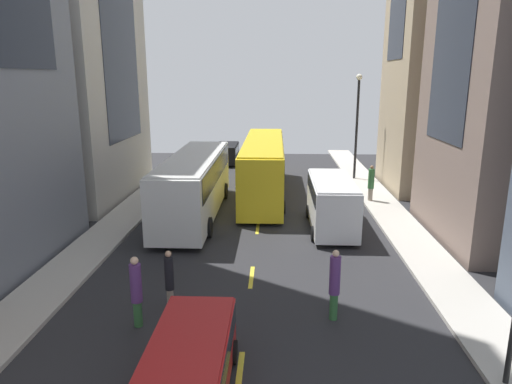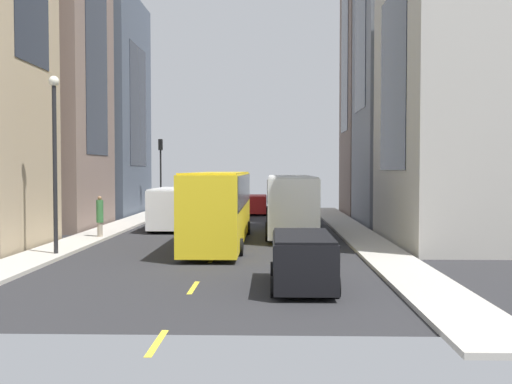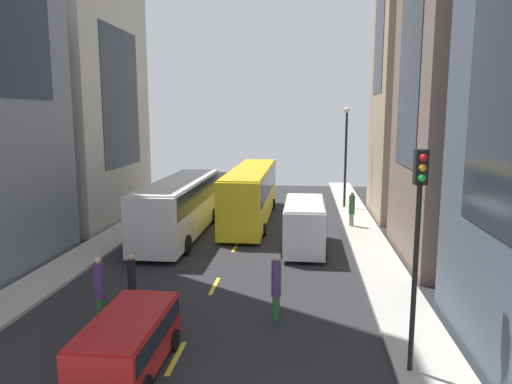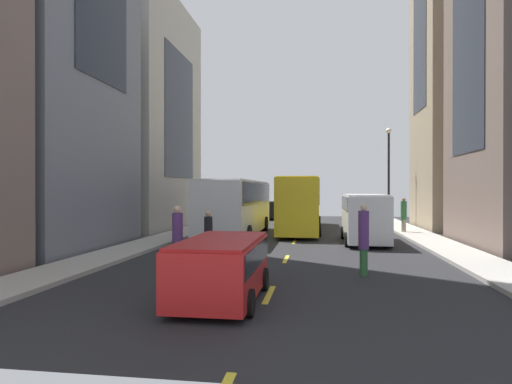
{
  "view_description": "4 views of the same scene",
  "coord_description": "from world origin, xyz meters",
  "px_view_note": "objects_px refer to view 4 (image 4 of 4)",
  "views": [
    {
      "loc": [
        0.88,
        -25.47,
        7.53
      ],
      "look_at": [
        -0.03,
        -4.33,
        2.22
      ],
      "focal_mm": 32.45,
      "sensor_mm": 36.0,
      "label": 1
    },
    {
      "loc": [
        -2.46,
        33.67,
        3.75
      ],
      "look_at": [
        -1.54,
        -2.03,
        2.38
      ],
      "focal_mm": 41.94,
      "sensor_mm": 36.0,
      "label": 2
    },
    {
      "loc": [
        3.68,
        -27.69,
        7.05
      ],
      "look_at": [
        0.71,
        1.04,
        2.4
      ],
      "focal_mm": 33.26,
      "sensor_mm": 36.0,
      "label": 3
    },
    {
      "loc": [
        1.32,
        -26.46,
        2.81
      ],
      "look_at": [
        -1.84,
        -4.83,
        2.71
      ],
      "focal_mm": 30.26,
      "sensor_mm": 36.0,
      "label": 4
    }
  ],
  "objects_px": {
    "streetcar_yellow": "(301,200)",
    "car_red_0": "(222,264)",
    "city_bus_white": "(237,203)",
    "pedestrian_crossing_mid": "(404,214)",
    "delivery_van_white": "(364,214)",
    "pedestrian_walking_far": "(364,238)",
    "pedestrian_crossing_near": "(208,238)",
    "car_black_1": "(269,209)",
    "pedestrian_waiting_curb": "(178,238)"
  },
  "relations": [
    {
      "from": "streetcar_yellow",
      "to": "car_black_1",
      "type": "xyz_separation_m",
      "value": [
        -3.55,
        11.14,
        -1.12
      ]
    },
    {
      "from": "streetcar_yellow",
      "to": "car_red_0",
      "type": "relative_size",
      "value": 3.24
    },
    {
      "from": "delivery_van_white",
      "to": "pedestrian_crossing_mid",
      "type": "distance_m",
      "value": 5.95
    },
    {
      "from": "streetcar_yellow",
      "to": "pedestrian_crossing_mid",
      "type": "relative_size",
      "value": 6.24
    },
    {
      "from": "car_black_1",
      "to": "pedestrian_walking_far",
      "type": "height_order",
      "value": "pedestrian_walking_far"
    },
    {
      "from": "car_red_0",
      "to": "pedestrian_walking_far",
      "type": "distance_m",
      "value": 5.4
    },
    {
      "from": "car_black_1",
      "to": "pedestrian_waiting_curb",
      "type": "height_order",
      "value": "pedestrian_waiting_curb"
    },
    {
      "from": "delivery_van_white",
      "to": "car_red_0",
      "type": "distance_m",
      "value": 13.66
    },
    {
      "from": "pedestrian_crossing_mid",
      "to": "car_red_0",
      "type": "bearing_deg",
      "value": -166.41
    },
    {
      "from": "car_red_0",
      "to": "pedestrian_crossing_mid",
      "type": "distance_m",
      "value": 19.54
    },
    {
      "from": "delivery_van_white",
      "to": "pedestrian_waiting_curb",
      "type": "xyz_separation_m",
      "value": [
        -7.03,
        -9.71,
        -0.29
      ]
    },
    {
      "from": "pedestrian_waiting_curb",
      "to": "pedestrian_crossing_near",
      "type": "relative_size",
      "value": 1.11
    },
    {
      "from": "delivery_van_white",
      "to": "car_red_0",
      "type": "xyz_separation_m",
      "value": [
        -4.84,
        -12.76,
        -0.59
      ]
    },
    {
      "from": "city_bus_white",
      "to": "pedestrian_waiting_curb",
      "type": "relative_size",
      "value": 5.1
    },
    {
      "from": "streetcar_yellow",
      "to": "car_black_1",
      "type": "relative_size",
      "value": 3.12
    },
    {
      "from": "pedestrian_walking_far",
      "to": "pedestrian_waiting_curb",
      "type": "distance_m",
      "value": 6.12
    },
    {
      "from": "car_black_1",
      "to": "pedestrian_walking_far",
      "type": "relative_size",
      "value": 1.86
    },
    {
      "from": "car_red_0",
      "to": "car_black_1",
      "type": "bearing_deg",
      "value": 94.33
    },
    {
      "from": "pedestrian_walking_far",
      "to": "pedestrian_crossing_mid",
      "type": "distance_m",
      "value": 14.71
    },
    {
      "from": "car_black_1",
      "to": "pedestrian_crossing_mid",
      "type": "height_order",
      "value": "pedestrian_crossing_mid"
    },
    {
      "from": "car_red_0",
      "to": "pedestrian_walking_far",
      "type": "bearing_deg",
      "value": 43.79
    },
    {
      "from": "pedestrian_crossing_mid",
      "to": "pedestrian_waiting_curb",
      "type": "distance_m",
      "value": 17.91
    },
    {
      "from": "streetcar_yellow",
      "to": "pedestrian_walking_far",
      "type": "xyz_separation_m",
      "value": [
        2.66,
        -15.86,
        -0.88
      ]
    },
    {
      "from": "streetcar_yellow",
      "to": "car_black_1",
      "type": "height_order",
      "value": "streetcar_yellow"
    },
    {
      "from": "pedestrian_crossing_mid",
      "to": "streetcar_yellow",
      "type": "bearing_deg",
      "value": 112.79
    },
    {
      "from": "car_red_0",
      "to": "pedestrian_waiting_curb",
      "type": "distance_m",
      "value": 3.77
    },
    {
      "from": "city_bus_white",
      "to": "pedestrian_crossing_mid",
      "type": "distance_m",
      "value": 10.71
    },
    {
      "from": "delivery_van_white",
      "to": "car_black_1",
      "type": "distance_m",
      "value": 19.35
    },
    {
      "from": "city_bus_white",
      "to": "car_red_0",
      "type": "distance_m",
      "value": 15.09
    },
    {
      "from": "delivery_van_white",
      "to": "car_red_0",
      "type": "bearing_deg",
      "value": -110.76
    },
    {
      "from": "streetcar_yellow",
      "to": "pedestrian_walking_far",
      "type": "distance_m",
      "value": 16.11
    },
    {
      "from": "streetcar_yellow",
      "to": "pedestrian_crossing_near",
      "type": "xyz_separation_m",
      "value": [
        -2.66,
        -15.46,
        -1.02
      ]
    },
    {
      "from": "pedestrian_walking_far",
      "to": "pedestrian_waiting_curb",
      "type": "bearing_deg",
      "value": -122.68
    },
    {
      "from": "car_red_0",
      "to": "pedestrian_crossing_near",
      "type": "height_order",
      "value": "pedestrian_crossing_near"
    },
    {
      "from": "streetcar_yellow",
      "to": "car_red_0",
      "type": "height_order",
      "value": "streetcar_yellow"
    },
    {
      "from": "city_bus_white",
      "to": "car_red_0",
      "type": "bearing_deg",
      "value": -80.71
    },
    {
      "from": "city_bus_white",
      "to": "pedestrian_walking_far",
      "type": "bearing_deg",
      "value": -60.39
    },
    {
      "from": "pedestrian_walking_far",
      "to": "pedestrian_crossing_near",
      "type": "height_order",
      "value": "pedestrian_walking_far"
    },
    {
      "from": "pedestrian_waiting_curb",
      "to": "pedestrian_crossing_near",
      "type": "distance_m",
      "value": 1.33
    },
    {
      "from": "pedestrian_waiting_curb",
      "to": "car_red_0",
      "type": "bearing_deg",
      "value": -64.65
    },
    {
      "from": "car_black_1",
      "to": "pedestrian_walking_far",
      "type": "bearing_deg",
      "value": -77.04
    },
    {
      "from": "delivery_van_white",
      "to": "pedestrian_crossing_mid",
      "type": "bearing_deg",
      "value": 59.96
    },
    {
      "from": "pedestrian_waiting_curb",
      "to": "pedestrian_crossing_mid",
      "type": "bearing_deg",
      "value": 45.64
    },
    {
      "from": "pedestrian_waiting_curb",
      "to": "city_bus_white",
      "type": "bearing_deg",
      "value": 80.74
    },
    {
      "from": "city_bus_white",
      "to": "pedestrian_walking_far",
      "type": "height_order",
      "value": "city_bus_white"
    },
    {
      "from": "city_bus_white",
      "to": "car_black_1",
      "type": "relative_size",
      "value": 2.69
    },
    {
      "from": "car_black_1",
      "to": "pedestrian_waiting_curb",
      "type": "relative_size",
      "value": 1.9
    },
    {
      "from": "delivery_van_white",
      "to": "city_bus_white",
      "type": "bearing_deg",
      "value": 163.96
    },
    {
      "from": "streetcar_yellow",
      "to": "delivery_van_white",
      "type": "distance_m",
      "value": 7.75
    },
    {
      "from": "car_black_1",
      "to": "pedestrian_crossing_near",
      "type": "height_order",
      "value": "pedestrian_crossing_near"
    }
  ]
}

